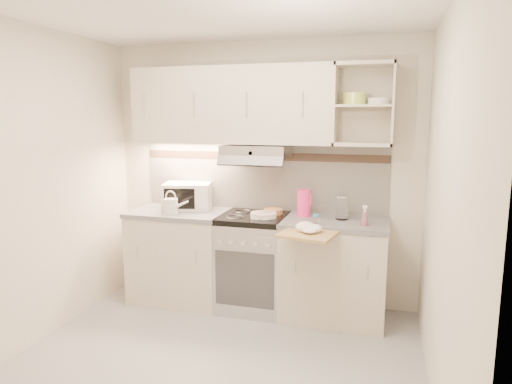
# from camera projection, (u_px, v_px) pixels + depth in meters

# --- Properties ---
(ground) EXTENTS (3.00, 3.00, 0.00)m
(ground) POSITION_uv_depth(u_px,v_px,m) (211.00, 367.00, 3.31)
(ground) COLOR #9B9B9E
(ground) RESTS_ON ground
(room_shell) EXTENTS (3.04, 2.84, 2.52)m
(room_shell) POSITION_uv_depth(u_px,v_px,m) (226.00, 140.00, 3.39)
(room_shell) COLOR beige
(room_shell) RESTS_ON ground
(base_cabinet_left) EXTENTS (0.90, 0.60, 0.86)m
(base_cabinet_left) POSITION_uv_depth(u_px,v_px,m) (181.00, 257.00, 4.49)
(base_cabinet_left) COLOR beige
(base_cabinet_left) RESTS_ON ground
(worktop_left) EXTENTS (0.92, 0.62, 0.04)m
(worktop_left) POSITION_uv_depth(u_px,v_px,m) (179.00, 213.00, 4.41)
(worktop_left) COLOR slate
(worktop_left) RESTS_ON base_cabinet_left
(base_cabinet_right) EXTENTS (0.90, 0.60, 0.86)m
(base_cabinet_right) POSITION_uv_depth(u_px,v_px,m) (334.00, 271.00, 4.08)
(base_cabinet_right) COLOR beige
(base_cabinet_right) RESTS_ON ground
(worktop_right) EXTENTS (0.92, 0.62, 0.04)m
(worktop_right) POSITION_uv_depth(u_px,v_px,m) (335.00, 222.00, 4.01)
(worktop_right) COLOR slate
(worktop_right) RESTS_ON base_cabinet_right
(electric_range) EXTENTS (0.60, 0.60, 0.90)m
(electric_range) POSITION_uv_depth(u_px,v_px,m) (254.00, 262.00, 4.28)
(electric_range) COLOR #B7B7BC
(electric_range) RESTS_ON ground
(microwave) EXTENTS (0.52, 0.43, 0.25)m
(microwave) POSITION_uv_depth(u_px,v_px,m) (188.00, 196.00, 4.49)
(microwave) COLOR white
(microwave) RESTS_ON worktop_left
(watering_can) EXTENTS (0.26, 0.13, 0.22)m
(watering_can) POSITION_uv_depth(u_px,v_px,m) (172.00, 206.00, 4.26)
(watering_can) COLOR silver
(watering_can) RESTS_ON worktop_left
(plate_stack) EXTENTS (0.24, 0.24, 0.05)m
(plate_stack) POSITION_uv_depth(u_px,v_px,m) (264.00, 215.00, 4.11)
(plate_stack) COLOR white
(plate_stack) RESTS_ON electric_range
(bread_loaf) EXTENTS (0.18, 0.18, 0.04)m
(bread_loaf) POSITION_uv_depth(u_px,v_px,m) (273.00, 211.00, 4.26)
(bread_loaf) COLOR brown
(bread_loaf) RESTS_ON electric_range
(pink_pitcher) EXTENTS (0.13, 0.12, 0.25)m
(pink_pitcher) POSITION_uv_depth(u_px,v_px,m) (304.00, 203.00, 4.15)
(pink_pitcher) COLOR #FF2C7C
(pink_pitcher) RESTS_ON worktop_right
(glass_jar) EXTENTS (0.11, 0.11, 0.22)m
(glass_jar) POSITION_uv_depth(u_px,v_px,m) (342.00, 207.00, 4.02)
(glass_jar) COLOR white
(glass_jar) RESTS_ON worktop_right
(spice_jar) EXTENTS (0.05, 0.05, 0.08)m
(spice_jar) POSITION_uv_depth(u_px,v_px,m) (316.00, 219.00, 3.87)
(spice_jar) COLOR white
(spice_jar) RESTS_ON worktop_right
(spray_bottle) EXTENTS (0.07, 0.07, 0.18)m
(spray_bottle) POSITION_uv_depth(u_px,v_px,m) (365.00, 217.00, 3.80)
(spray_bottle) COLOR pink
(spray_bottle) RESTS_ON worktop_right
(cutting_board) EXTENTS (0.49, 0.45, 0.02)m
(cutting_board) POSITION_uv_depth(u_px,v_px,m) (308.00, 234.00, 3.65)
(cutting_board) COLOR tan
(cutting_board) RESTS_ON base_cabinet_right
(dish_towel) EXTENTS (0.30, 0.26, 0.08)m
(dish_towel) POSITION_uv_depth(u_px,v_px,m) (304.00, 227.00, 3.69)
(dish_towel) COLOR silver
(dish_towel) RESTS_ON cutting_board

